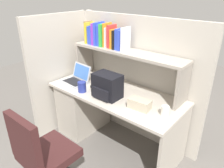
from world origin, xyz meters
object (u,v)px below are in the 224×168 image
laptop (77,78)px  computer_mouse (95,86)px  paper_cup (165,111)px  tissue_box (140,104)px  backpack (107,86)px  office_chair (45,162)px  snack_canister (82,87)px

laptop → computer_mouse: size_ratio=3.16×
laptop → computer_mouse: (0.29, 0.03, -0.03)m
paper_cup → tissue_box: tissue_box is taller
backpack → computer_mouse: size_ratio=2.88×
computer_mouse → laptop: bearing=-162.5°
laptop → computer_mouse: laptop is taller
office_chair → laptop: bearing=-60.1°
backpack → snack_canister: (-0.31, -0.09, -0.07)m
office_chair → computer_mouse: bearing=-76.0°
laptop → backpack: size_ratio=1.09×
backpack → paper_cup: bearing=6.1°
laptop → backpack: 0.57m
backpack → office_chair: (-0.02, -0.83, -0.47)m
backpack → snack_canister: size_ratio=2.49×
backpack → paper_cup: 0.67m
computer_mouse → snack_canister: snack_canister is taller
tissue_box → office_chair: size_ratio=0.24×
computer_mouse → snack_canister: 0.19m
tissue_box → paper_cup: bearing=6.1°
backpack → office_chair: bearing=-91.4°
laptop → paper_cup: size_ratio=3.39×
paper_cup → tissue_box: (-0.25, -0.05, 0.00)m
backpack → paper_cup: (0.66, 0.07, -0.08)m
backpack → snack_canister: 0.33m
snack_canister → office_chair: size_ratio=0.13×
snack_canister → tissue_box: bearing=9.1°
backpack → office_chair: backpack is taller
laptop → snack_canister: laptop is taller
laptop → tissue_box: 0.97m
snack_canister → office_chair: 0.89m
office_chair → snack_canister: bearing=-70.1°
laptop → computer_mouse: 0.29m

